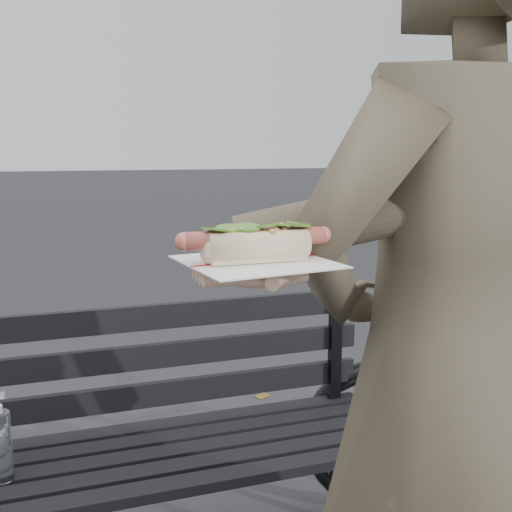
{
  "coord_description": "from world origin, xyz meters",
  "views": [
    {
      "loc": [
        -0.24,
        -0.75,
        1.36
      ],
      "look_at": [
        0.01,
        0.02,
        1.21
      ],
      "focal_mm": 42.0,
      "sensor_mm": 36.0,
      "label": 1
    }
  ],
  "objects": [
    {
      "name": "park_bench",
      "position": [
        -0.02,
        0.96,
        0.52
      ],
      "size": [
        1.5,
        0.44,
        0.88
      ],
      "color": "black",
      "rests_on": "ground"
    },
    {
      "name": "person",
      "position": [
        0.41,
        0.14,
        0.93
      ],
      "size": [
        0.77,
        0.6,
        1.86
      ],
      "primitive_type": "imported",
      "rotation": [
        0.0,
        0.0,
        3.4
      ],
      "color": "#4D4333",
      "rests_on": "ground"
    },
    {
      "name": "held_hotdog",
      "position": [
        0.21,
        0.1,
        1.24
      ],
      "size": [
        0.63,
        0.32,
        0.2
      ],
      "color": "#4D4333"
    }
  ]
}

